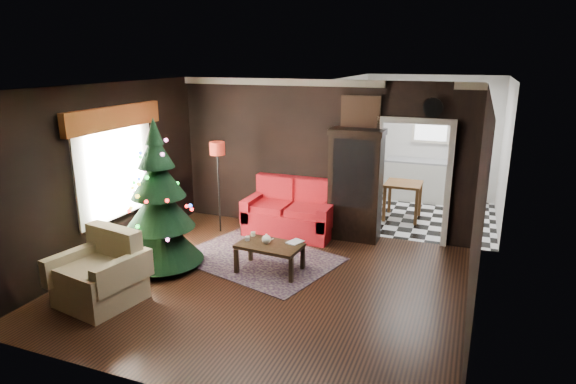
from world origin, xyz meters
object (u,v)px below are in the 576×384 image
at_px(christmas_tree, 159,202).
at_px(teapot, 266,239).
at_px(floor_lamp, 219,189).
at_px(armchair, 99,271).
at_px(wall_clock, 433,108).
at_px(curio_cabinet, 355,188).
at_px(kitchen_table, 402,201).
at_px(loveseat, 290,208).
at_px(coffee_table, 270,257).

bearing_deg(christmas_tree, teapot, 14.70).
xyz_separation_m(floor_lamp, teapot, (1.52, -1.29, -0.31)).
distance_m(armchair, wall_clock, 5.67).
distance_m(curio_cabinet, kitchen_table, 1.67).
height_order(wall_clock, kitchen_table, wall_clock).
distance_m(loveseat, teapot, 1.66).
xyz_separation_m(curio_cabinet, teapot, (-0.91, -1.87, -0.43)).
bearing_deg(christmas_tree, wall_clock, 33.63).
height_order(armchair, coffee_table, armchair).
relative_size(loveseat, wall_clock, 5.31).
xyz_separation_m(armchair, coffee_table, (1.73, 1.71, -0.23)).
height_order(coffee_table, wall_clock, wall_clock).
bearing_deg(coffee_table, armchair, -135.43).
bearing_deg(teapot, kitchen_table, 64.68).
distance_m(curio_cabinet, teapot, 2.12).
bearing_deg(curio_cabinet, armchair, -125.91).
distance_m(christmas_tree, armchair, 1.42).
bearing_deg(armchair, curio_cabinet, 64.50).
bearing_deg(loveseat, wall_clock, 9.66).
bearing_deg(kitchen_table, loveseat, -137.49).
height_order(loveseat, kitchen_table, loveseat).
distance_m(coffee_table, wall_clock, 3.61).
xyz_separation_m(curio_cabinet, christmas_tree, (-2.50, -2.28, 0.10)).
xyz_separation_m(loveseat, floor_lamp, (-1.28, -0.35, 0.33)).
xyz_separation_m(floor_lamp, armchair, (-0.16, -3.00, -0.37)).
bearing_deg(teapot, christmas_tree, -165.30).
height_order(floor_lamp, armchair, floor_lamp).
bearing_deg(wall_clock, floor_lamp, -168.29).
height_order(christmas_tree, kitchen_table, christmas_tree).
relative_size(floor_lamp, armchair, 1.79).
height_order(teapot, wall_clock, wall_clock).
xyz_separation_m(loveseat, armchair, (-1.44, -3.35, -0.04)).
height_order(loveseat, floor_lamp, floor_lamp).
bearing_deg(armchair, christmas_tree, 96.68).
bearing_deg(floor_lamp, coffee_table, -39.45).
bearing_deg(wall_clock, teapot, -135.88).
height_order(teapot, kitchen_table, kitchen_table).
bearing_deg(floor_lamp, curio_cabinet, 13.25).
bearing_deg(loveseat, kitchen_table, 42.51).
bearing_deg(teapot, armchair, -134.50).
bearing_deg(kitchen_table, floor_lamp, -146.97).
height_order(floor_lamp, wall_clock, wall_clock).
xyz_separation_m(teapot, kitchen_table, (1.56, 3.30, -0.15)).
xyz_separation_m(armchair, kitchen_table, (3.24, 5.00, -0.09)).
relative_size(curio_cabinet, coffee_table, 1.97).
height_order(floor_lamp, teapot, floor_lamp).
bearing_deg(curio_cabinet, kitchen_table, 65.56).
bearing_deg(christmas_tree, curio_cabinet, 42.37).
xyz_separation_m(curio_cabinet, kitchen_table, (0.65, 1.43, -0.57)).
height_order(curio_cabinet, kitchen_table, curio_cabinet).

